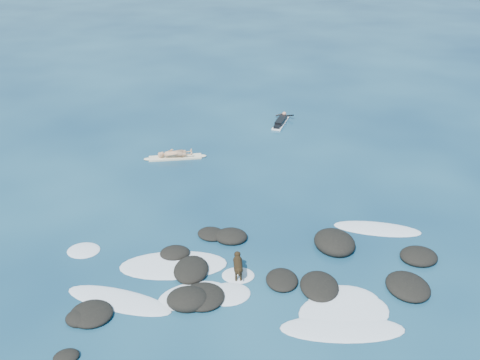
{
  "coord_description": "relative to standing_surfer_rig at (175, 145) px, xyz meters",
  "views": [
    {
      "loc": [
        0.83,
        -15.42,
        11.16
      ],
      "look_at": [
        0.22,
        4.0,
        0.9
      ],
      "focal_mm": 40.0,
      "sensor_mm": 36.0,
      "label": 1
    }
  ],
  "objects": [
    {
      "name": "ground",
      "position": [
        3.05,
        -7.86,
        -0.68
      ],
      "size": [
        160.0,
        160.0,
        0.0
      ],
      "primitive_type": "plane",
      "color": "#0A2642",
      "rests_on": "ground"
    },
    {
      "name": "paddling_surfer_rig",
      "position": [
        5.29,
        4.69,
        -0.54
      ],
      "size": [
        1.31,
        2.44,
        0.42
      ],
      "rotation": [
        0.0,
        0.0,
        1.29
      ],
      "color": "white",
      "rests_on": "ground"
    },
    {
      "name": "dog",
      "position": [
        3.36,
        -9.04,
        -0.18
      ],
      "size": [
        0.37,
        1.19,
        0.76
      ],
      "rotation": [
        0.0,
        0.0,
        1.66
      ],
      "color": "black",
      "rests_on": "ground"
    },
    {
      "name": "reef_rocks",
      "position": [
        4.4,
        -8.9,
        -0.57
      ],
      "size": [
        12.2,
        7.17,
        0.64
      ],
      "color": "black",
      "rests_on": "ground"
    },
    {
      "name": "breaking_foam",
      "position": [
        4.05,
        -9.59,
        -0.67
      ],
      "size": [
        13.07,
        6.77,
        0.12
      ],
      "color": "white",
      "rests_on": "ground"
    },
    {
      "name": "standing_surfer_rig",
      "position": [
        0.0,
        0.0,
        0.0
      ],
      "size": [
        3.04,
        0.93,
        1.73
      ],
      "rotation": [
        0.0,
        0.0,
        0.17
      ],
      "color": "#F7ECC5",
      "rests_on": "ground"
    }
  ]
}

